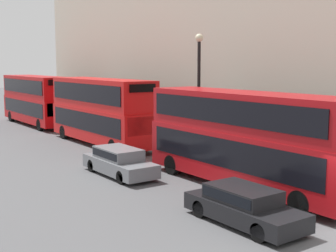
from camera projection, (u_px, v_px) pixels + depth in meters
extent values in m
cube|color=#A80F14|center=(245.00, 156.00, 20.87)|extent=(2.55, 11.23, 2.24)
cube|color=#A80F14|center=(246.00, 112.00, 20.60)|extent=(2.50, 11.00, 1.74)
cube|color=black|center=(245.00, 150.00, 20.83)|extent=(2.59, 10.33, 1.25)
cube|color=black|center=(246.00, 110.00, 20.59)|extent=(2.59, 10.33, 1.04)
cylinder|color=black|center=(300.00, 203.00, 17.11)|extent=(0.30, 1.00, 1.00)
cylinder|color=black|center=(172.00, 165.00, 23.60)|extent=(0.30, 1.00, 1.00)
cylinder|color=black|center=(206.00, 159.00, 24.89)|extent=(0.30, 1.00, 1.00)
cube|color=red|center=(101.00, 124.00, 32.11)|extent=(2.55, 10.85, 2.20)
cube|color=red|center=(101.00, 93.00, 31.83)|extent=(2.50, 10.63, 1.98)
cube|color=black|center=(101.00, 120.00, 32.08)|extent=(2.59, 9.98, 1.23)
cube|color=black|center=(101.00, 92.00, 31.82)|extent=(2.59, 9.98, 1.19)
cube|color=black|center=(143.00, 126.00, 27.69)|extent=(2.17, 0.06, 1.10)
cube|color=black|center=(143.00, 88.00, 27.39)|extent=(1.78, 0.06, 0.47)
cylinder|color=black|center=(114.00, 147.00, 28.50)|extent=(0.30, 1.00, 1.00)
cylinder|color=black|center=(145.00, 143.00, 29.79)|extent=(0.30, 1.00, 1.00)
cylinder|color=black|center=(64.00, 132.00, 34.68)|extent=(0.30, 1.00, 1.00)
cylinder|color=black|center=(91.00, 130.00, 35.97)|extent=(0.30, 1.00, 1.00)
cube|color=#B20C0F|center=(36.00, 109.00, 42.37)|extent=(2.55, 10.97, 2.14)
cube|color=#B20C0F|center=(36.00, 87.00, 42.10)|extent=(2.50, 10.75, 1.93)
cube|color=black|center=(36.00, 106.00, 42.34)|extent=(2.59, 10.09, 1.20)
cube|color=black|center=(36.00, 86.00, 42.08)|extent=(2.59, 10.09, 1.16)
cube|color=black|center=(60.00, 109.00, 37.90)|extent=(2.17, 0.06, 1.07)
cube|color=black|center=(59.00, 82.00, 37.61)|extent=(1.78, 0.06, 0.46)
cylinder|color=black|center=(40.00, 125.00, 38.71)|extent=(0.30, 1.00, 1.00)
cylinder|color=black|center=(66.00, 123.00, 40.00)|extent=(0.30, 1.00, 1.00)
cylinder|color=black|center=(11.00, 116.00, 44.99)|extent=(0.30, 1.00, 1.00)
cylinder|color=black|center=(34.00, 115.00, 46.28)|extent=(0.30, 1.00, 1.00)
cube|color=black|center=(244.00, 211.00, 16.27)|extent=(1.79, 4.59, 0.61)
cube|color=black|center=(242.00, 194.00, 16.29)|extent=(1.58, 2.53, 0.53)
cube|color=black|center=(242.00, 194.00, 16.29)|extent=(1.62, 2.40, 0.34)
cylinder|color=black|center=(259.00, 233.00, 14.66)|extent=(0.22, 0.64, 0.64)
cylinder|color=black|center=(293.00, 223.00, 15.56)|extent=(0.22, 0.64, 0.64)
cylinder|color=black|center=(200.00, 209.00, 17.03)|extent=(0.22, 0.64, 0.64)
cylinder|color=black|center=(232.00, 202.00, 17.94)|extent=(0.22, 0.64, 0.64)
cube|color=slate|center=(120.00, 165.00, 23.37)|extent=(1.77, 4.78, 0.66)
cube|color=slate|center=(118.00, 153.00, 23.39)|extent=(1.56, 2.63, 0.55)
cube|color=black|center=(118.00, 153.00, 23.39)|extent=(1.59, 2.50, 0.35)
cylinder|color=black|center=(121.00, 177.00, 21.72)|extent=(0.22, 0.64, 0.64)
cylinder|color=black|center=(149.00, 173.00, 22.61)|extent=(0.22, 0.64, 0.64)
cylinder|color=black|center=(92.00, 166.00, 24.19)|extent=(0.22, 0.64, 0.64)
cylinder|color=black|center=(118.00, 162.00, 25.08)|extent=(0.22, 0.64, 0.64)
cylinder|color=black|center=(199.00, 103.00, 26.08)|extent=(0.18, 0.18, 6.74)
sphere|color=beige|center=(199.00, 38.00, 25.59)|extent=(0.44, 0.44, 0.44)
cylinder|color=brown|center=(60.00, 114.00, 44.11)|extent=(0.36, 0.36, 1.62)
sphere|color=tan|center=(60.00, 104.00, 43.99)|extent=(0.22, 0.22, 0.22)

